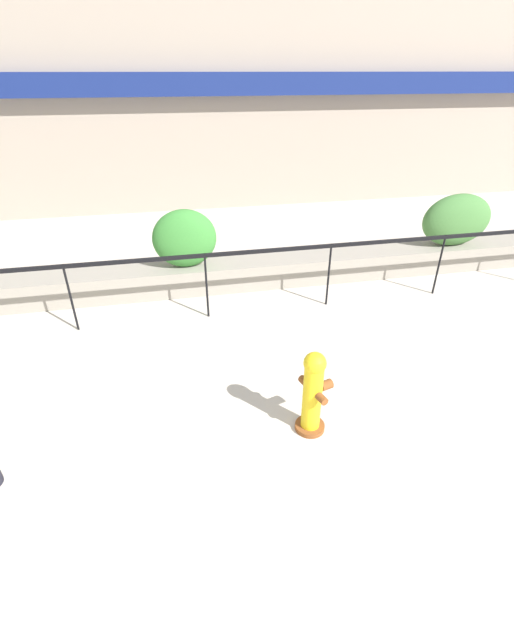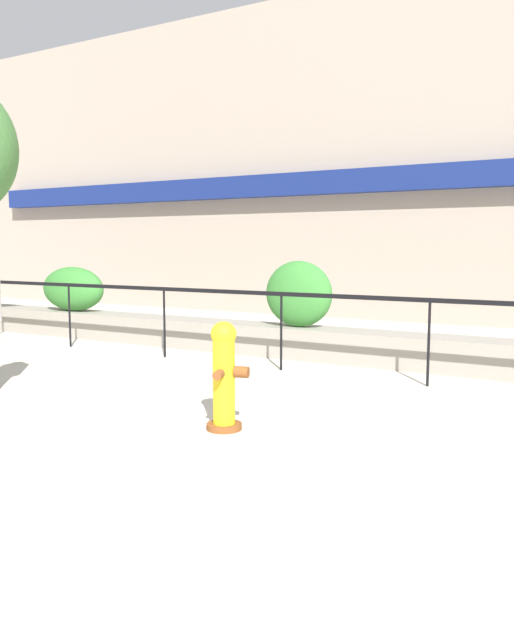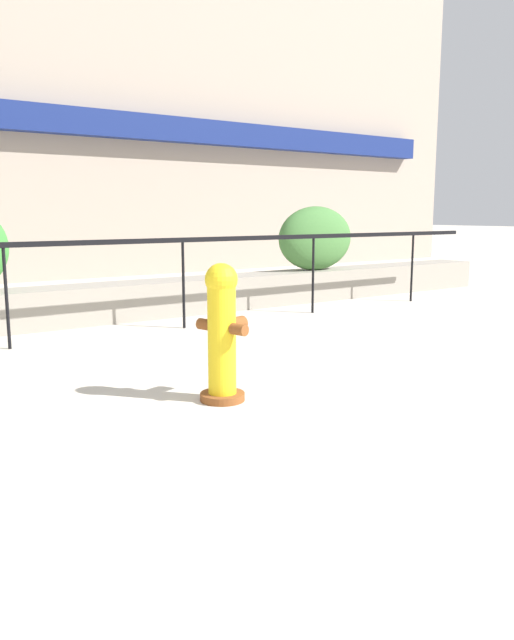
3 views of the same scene
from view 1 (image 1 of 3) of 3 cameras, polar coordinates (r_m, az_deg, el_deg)
ground_plane at (r=4.04m, az=2.90°, el=-35.79°), size 120.00×120.00×0.00m
building_facade at (r=13.55m, az=-11.41°, el=31.17°), size 30.00×1.36×8.00m
planter_wall_low at (r=8.32m, az=-7.40°, el=5.72°), size 18.00×0.70×0.50m
fence_railing_segment at (r=7.01m, az=-6.95°, el=7.75°), size 15.00×0.05×1.15m
hedge_bush_1 at (r=8.01m, az=-9.62°, el=10.65°), size 1.16×0.56×1.07m
hedge_bush_2 at (r=9.87m, az=25.07°, el=11.99°), size 1.50×0.62×1.06m
fire_hydrant at (r=4.92m, az=7.46°, el=-9.51°), size 0.47×0.48×1.08m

